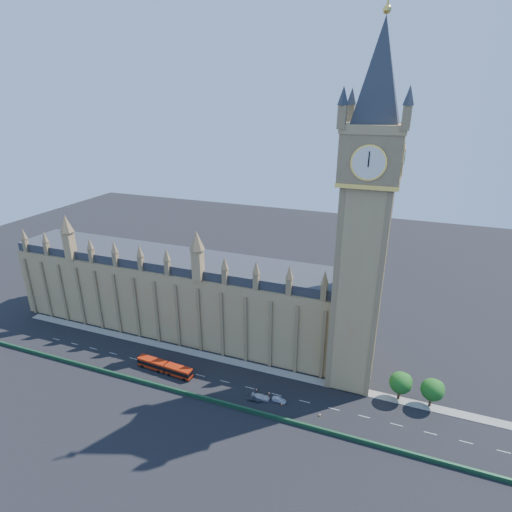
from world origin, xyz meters
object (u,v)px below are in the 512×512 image
(car_grey, at_px, (254,398))
(car_white, at_px, (261,397))
(car_silver, at_px, (279,400))
(red_bus, at_px, (165,367))

(car_grey, distance_m, car_white, 1.91)
(car_grey, relative_size, car_white, 0.79)
(car_grey, xyz_separation_m, car_silver, (6.57, 1.86, -0.03))
(car_silver, distance_m, car_white, 5.07)
(red_bus, xyz_separation_m, car_white, (31.36, -1.10, -0.95))
(car_silver, xyz_separation_m, car_white, (-5.02, -0.76, 0.07))
(red_bus, height_order, car_silver, red_bus)
(car_white, bearing_deg, car_grey, 117.96)
(car_silver, relative_size, car_white, 0.79)
(red_bus, distance_m, car_silver, 36.39)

